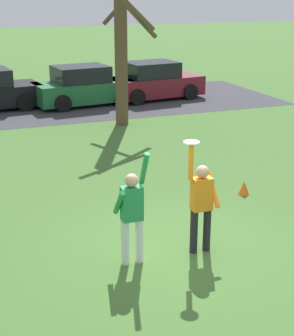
{
  "coord_description": "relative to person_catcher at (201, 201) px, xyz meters",
  "views": [
    {
      "loc": [
        -3.66,
        -8.12,
        4.57
      ],
      "look_at": [
        -0.31,
        0.77,
        1.36
      ],
      "focal_mm": 57.09,
      "sensor_mm": 36.0,
      "label": 1
    }
  ],
  "objects": [
    {
      "name": "frisbee_disc",
      "position": [
        -0.22,
        0.0,
        1.11
      ],
      "size": [
        0.27,
        0.27,
        0.02
      ],
      "primitive_type": "cylinder",
      "color": "white",
      "rests_on": "person_catcher"
    },
    {
      "name": "person_catcher",
      "position": [
        0.0,
        0.0,
        0.0
      ],
      "size": [
        0.54,
        0.49,
        2.08
      ],
      "rotation": [
        0.0,
        0.0,
        3.13
      ],
      "color": "black",
      "rests_on": "ground_plane"
    },
    {
      "name": "parked_car_maroon",
      "position": [
        4.36,
        13.51,
        -0.25
      ],
      "size": [
        4.28,
        2.41,
        1.59
      ],
      "rotation": [
        0.0,
        0.0,
        0.12
      ],
      "color": "maroon",
      "rests_on": "ground_plane"
    },
    {
      "name": "bare_tree_tall",
      "position": [
        1.68,
        9.58,
        1.77
      ],
      "size": [
        2.03,
        2.04,
        5.13
      ],
      "color": "brown",
      "rests_on": "ground_plane"
    },
    {
      "name": "parking_strip",
      "position": [
        -0.7,
        13.46,
        -0.98
      ],
      "size": [
        20.26,
        6.4,
        0.01
      ],
      "primitive_type": "cube",
      "color": "#38383D",
      "rests_on": "ground_plane"
    },
    {
      "name": "field_cone_orange",
      "position": [
        2.21,
        2.19,
        -0.82
      ],
      "size": [
        0.26,
        0.26,
        0.32
      ],
      "primitive_type": "cone",
      "color": "orange",
      "rests_on": "ground_plane"
    },
    {
      "name": "parked_car_green",
      "position": [
        1.24,
        13.36,
        -0.25
      ],
      "size": [
        4.28,
        2.41,
        1.59
      ],
      "rotation": [
        0.0,
        0.0,
        0.12
      ],
      "color": "#1E6633",
      "rests_on": "ground_plane"
    },
    {
      "name": "ground_plane",
      "position": [
        -0.34,
        0.25,
        -0.98
      ],
      "size": [
        120.0,
        120.0,
        0.0
      ],
      "primitive_type": "plane",
      "color": "#426B2D"
    },
    {
      "name": "person_defender",
      "position": [
        -1.3,
        0.02,
        -0.0
      ],
      "size": [
        0.54,
        0.49,
        2.04
      ],
      "rotation": [
        0.0,
        0.0,
        6.27
      ],
      "color": "silver",
      "rests_on": "ground_plane"
    }
  ]
}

